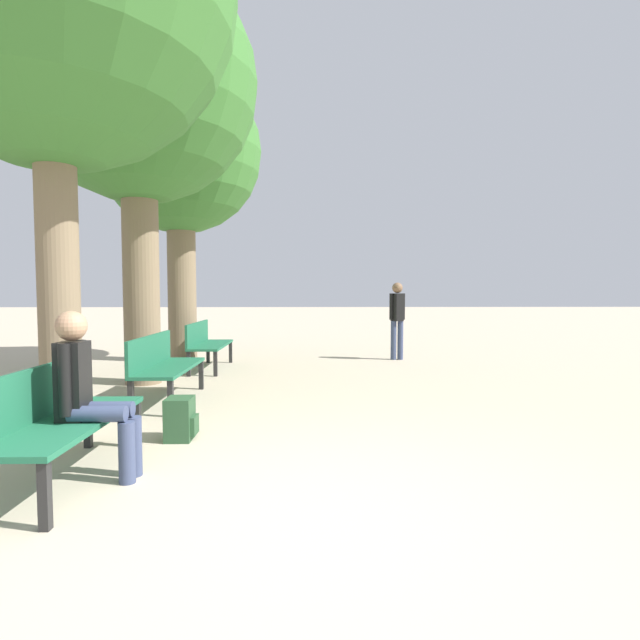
% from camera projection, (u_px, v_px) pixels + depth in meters
% --- Properties ---
extents(ground_plane, '(80.00, 80.00, 0.00)m').
position_uv_depth(ground_plane, '(293.00, 521.00, 3.04)').
color(ground_plane, '#B7A88E').
extents(bench_row_0, '(0.53, 1.65, 0.85)m').
position_uv_depth(bench_row_0, '(57.00, 414.00, 3.68)').
color(bench_row_0, '#1E6042').
rests_on(bench_row_0, ground_plane).
extents(bench_row_1, '(0.53, 1.65, 0.85)m').
position_uv_depth(bench_row_1, '(162.00, 363.00, 6.31)').
color(bench_row_1, '#1E6042').
rests_on(bench_row_1, ground_plane).
extents(bench_row_2, '(0.53, 1.65, 0.85)m').
position_uv_depth(bench_row_2, '(206.00, 341.00, 8.95)').
color(bench_row_2, '#1E6042').
rests_on(bench_row_2, ground_plane).
extents(tree_row_1, '(3.54, 3.54, 6.26)m').
position_uv_depth(tree_row_1, '(137.00, 85.00, 7.34)').
color(tree_row_1, '#7A664C').
rests_on(tree_row_1, ground_plane).
extents(tree_row_2, '(3.18, 3.18, 5.72)m').
position_uv_depth(tree_row_2, '(180.00, 155.00, 9.73)').
color(tree_row_2, '#7A664C').
rests_on(tree_row_2, ground_plane).
extents(person_seated, '(0.58, 0.33, 1.26)m').
position_uv_depth(person_seated, '(89.00, 390.00, 3.68)').
color(person_seated, '#384260').
rests_on(person_seated, ground_plane).
extents(backpack, '(0.28, 0.28, 0.40)m').
position_uv_depth(backpack, '(180.00, 419.00, 4.70)').
color(backpack, '#284C2D').
rests_on(backpack, ground_plane).
extents(pedestrian_near, '(0.32, 0.27, 1.57)m').
position_uv_depth(pedestrian_near, '(397.00, 316.00, 10.15)').
color(pedestrian_near, '#384260').
rests_on(pedestrian_near, ground_plane).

